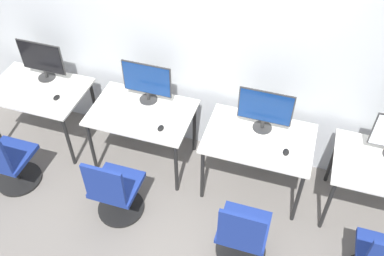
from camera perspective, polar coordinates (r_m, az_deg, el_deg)
The scene contains 17 objects.
ground_plane at distance 4.63m, azimuth -0.55°, elevation -9.06°, with size 20.00×20.00×0.00m, color slate.
wall_back at distance 4.25m, azimuth 2.93°, elevation 11.32°, with size 12.00×0.05×2.80m.
desk_far_left at distance 5.07m, azimuth -19.74°, elevation 4.23°, with size 1.06×0.72×0.74m.
monitor_far_left at distance 5.01m, azimuth -19.41°, elevation 8.60°, with size 0.53×0.19×0.46m.
keyboard_far_left at distance 4.95m, azimuth -20.63°, elevation 4.28°, with size 0.43×0.16×0.02m.
mouse_far_left at distance 4.81m, azimuth -17.62°, elevation 3.91°, with size 0.06×0.09×0.03m.
office_chair_far_left at distance 4.86m, azimuth -23.35°, elevation -4.28°, with size 0.48×0.48×0.86m.
desk_left at distance 4.52m, azimuth -6.67°, elevation 1.40°, with size 1.06×0.72×0.74m.
monitor_left at distance 4.45m, azimuth -6.03°, elevation 6.20°, with size 0.53×0.19×0.46m.
keyboard_left at distance 4.35m, azimuth -7.58°, elevation 0.91°, with size 0.43×0.16×0.02m.
mouse_left at distance 4.25m, azimuth -4.20°, elevation -0.00°, with size 0.06×0.09×0.03m.
office_chair_left at distance 4.29m, azimuth -10.22°, elevation -8.44°, with size 0.48×0.48×0.86m.
desk_right at distance 4.28m, azimuth 8.84°, elevation -2.06°, with size 1.06×0.72×0.74m.
monitor_right at distance 4.15m, azimuth 9.72°, elevation 2.47°, with size 0.53×0.19×0.46m.
keyboard_right at distance 4.12m, azimuth 8.63°, elevation -2.41°, with size 0.43×0.16×0.02m.
mouse_right at distance 4.11m, azimuth 12.42°, elevation -3.15°, with size 0.06×0.09×0.03m.
office_chair_right at distance 3.98m, azimuth 6.69°, elevation -14.06°, with size 0.48×0.48×0.86m.
Camera 1 is at (0.87, -2.60, 3.72)m, focal length 40.00 mm.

